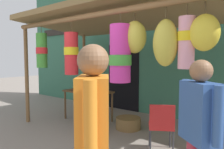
% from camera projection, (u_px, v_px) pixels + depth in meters
% --- Properties ---
extents(ground_plane, '(30.00, 30.00, 0.00)m').
position_uv_depth(ground_plane, '(98.00, 144.00, 3.93)').
color(ground_plane, gray).
extents(shop_facade, '(11.44, 0.29, 4.21)m').
position_uv_depth(shop_facade, '(161.00, 39.00, 5.81)').
color(shop_facade, '#387056').
rests_on(shop_facade, ground_plane).
extents(market_stall_canopy, '(4.96, 2.47, 2.62)m').
position_uv_depth(market_stall_canopy, '(123.00, 25.00, 4.28)').
color(market_stall_canopy, brown).
rests_on(market_stall_canopy, ground_plane).
extents(display_table, '(1.24, 0.64, 0.76)m').
position_uv_depth(display_table, '(88.00, 94.00, 5.39)').
color(display_table, brown).
rests_on(display_table, ground_plane).
extents(flower_heap_on_table, '(0.77, 0.54, 0.10)m').
position_uv_depth(flower_heap_on_table, '(87.00, 89.00, 5.38)').
color(flower_heap_on_table, orange).
rests_on(flower_heap_on_table, display_table).
extents(folding_chair, '(0.55, 0.55, 0.84)m').
position_uv_depth(folding_chair, '(161.00, 124.00, 3.50)').
color(folding_chair, '#AD1E1E').
rests_on(folding_chair, ground_plane).
extents(wicker_basket_by_table, '(0.39, 0.39, 0.22)m').
position_uv_depth(wicker_basket_by_table, '(92.00, 130.00, 4.38)').
color(wicker_basket_by_table, olive).
rests_on(wicker_basket_by_table, ground_plane).
extents(wicker_basket_spare, '(0.56, 0.56, 0.25)m').
position_uv_depth(wicker_basket_spare, '(128.00, 123.00, 4.76)').
color(wicker_basket_spare, brown).
rests_on(wicker_basket_spare, ground_plane).
extents(customer_foreground, '(0.47, 0.43, 1.57)m').
position_uv_depth(customer_foreground, '(199.00, 127.00, 2.04)').
color(customer_foreground, '#B23347').
rests_on(customer_foreground, ground_plane).
extents(shopper_by_bananas, '(0.42, 0.48, 1.68)m').
position_uv_depth(shopper_by_bananas, '(94.00, 139.00, 1.55)').
color(shopper_by_bananas, '#4C8E7A').
rests_on(shopper_by_bananas, ground_plane).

